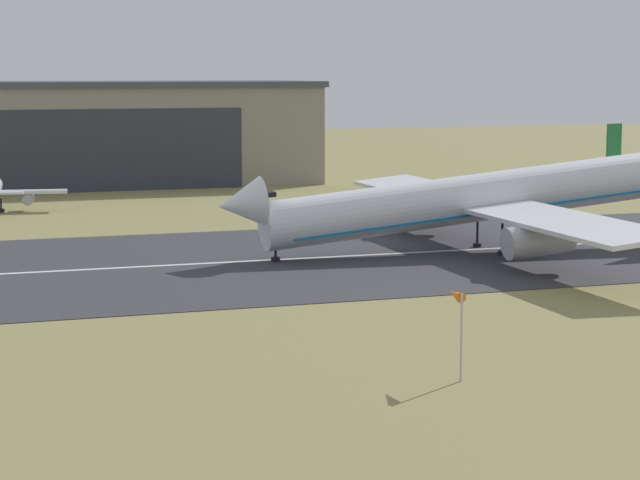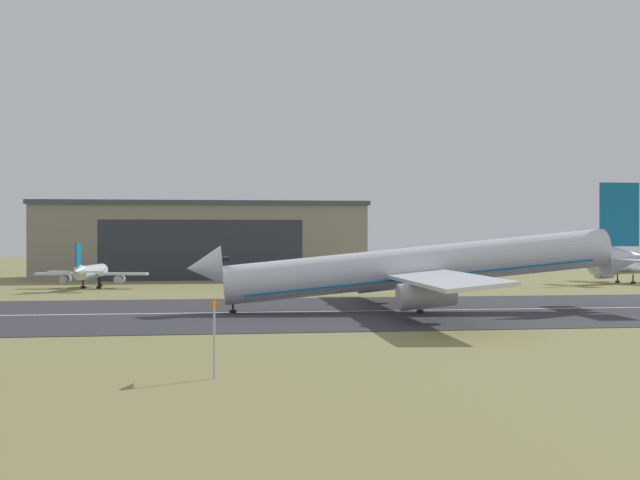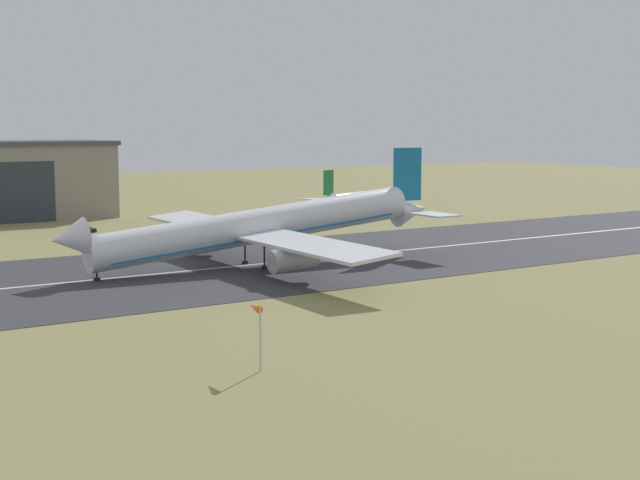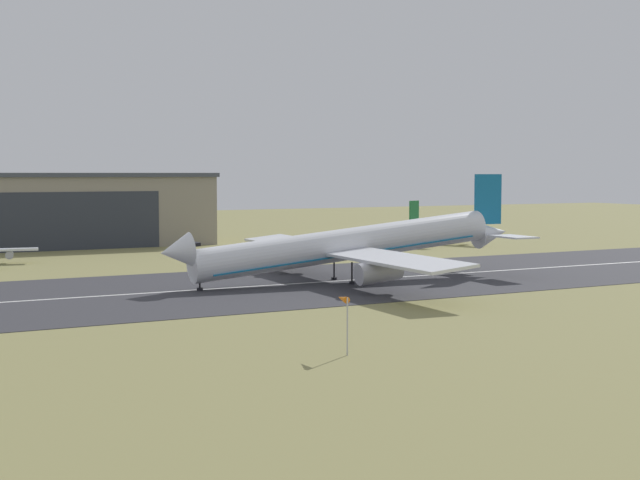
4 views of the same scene
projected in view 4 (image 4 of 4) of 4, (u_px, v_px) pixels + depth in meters
ground_plane at (561, 360)px, 75.11m from camera, size 605.78×605.78×0.00m
runway_strip at (277, 285)px, 125.65m from camera, size 365.78×43.86×0.06m
runway_centreline at (277, 285)px, 125.65m from camera, size 329.20×0.70×0.01m
hangar_building at (53, 210)px, 191.39m from camera, size 67.69×23.14×15.90m
airplane_landing at (348, 246)px, 129.07m from camera, size 56.90×58.15×15.65m
airplane_parked_centre at (438, 230)px, 199.42m from camera, size 23.91×23.45×9.91m
windsock_pole at (343, 302)px, 77.88m from camera, size 0.91×2.39×5.11m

